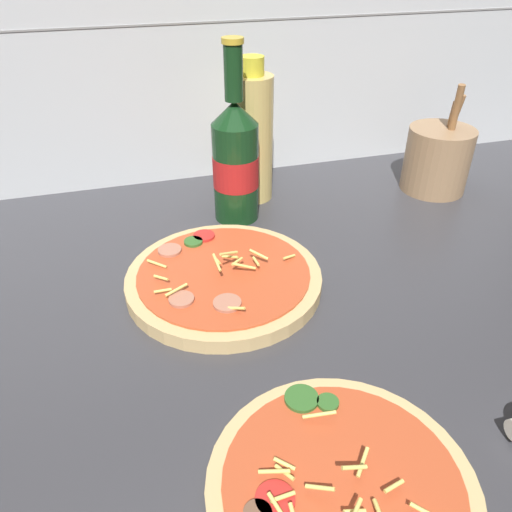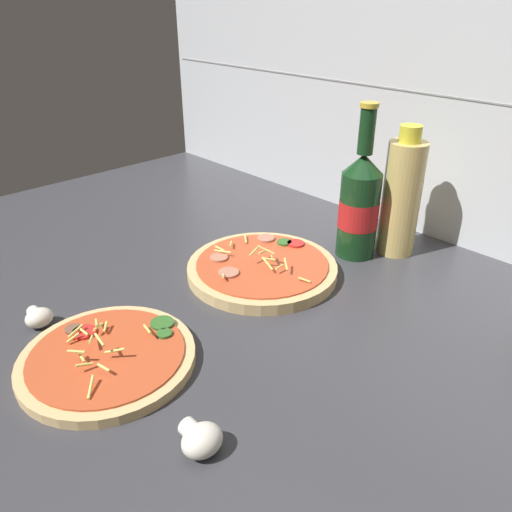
# 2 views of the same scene
# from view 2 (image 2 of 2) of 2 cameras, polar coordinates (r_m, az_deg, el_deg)

# --- Properties ---
(counter_slab) EXTENTS (1.60, 0.90, 0.03)m
(counter_slab) POSITION_cam_2_polar(r_m,az_deg,el_deg) (0.78, 0.28, -7.53)
(counter_slab) COLOR #38383D
(counter_slab) RESTS_ON ground
(tile_backsplash) EXTENTS (1.60, 0.01, 0.60)m
(tile_backsplash) POSITION_cam_2_polar(r_m,az_deg,el_deg) (1.02, 19.99, 16.95)
(tile_backsplash) COLOR silver
(tile_backsplash) RESTS_ON ground
(pizza_near) EXTENTS (0.23, 0.23, 0.05)m
(pizza_near) POSITION_cam_2_polar(r_m,az_deg,el_deg) (0.71, -16.59, -11.09)
(pizza_near) COLOR tan
(pizza_near) RESTS_ON counter_slab
(pizza_far) EXTENTS (0.26, 0.26, 0.06)m
(pizza_far) POSITION_cam_2_polar(r_m,az_deg,el_deg) (0.88, 0.70, -1.41)
(pizza_far) COLOR tan
(pizza_far) RESTS_ON counter_slab
(beer_bottle) EXTENTS (0.07, 0.07, 0.28)m
(beer_bottle) POSITION_cam_2_polar(r_m,az_deg,el_deg) (0.93, 11.72, 5.85)
(beer_bottle) COLOR #143819
(beer_bottle) RESTS_ON counter_slab
(oil_bottle) EXTENTS (0.07, 0.07, 0.24)m
(oil_bottle) POSITION_cam_2_polar(r_m,az_deg,el_deg) (0.96, 16.28, 6.51)
(oil_bottle) COLOR #D6B766
(oil_bottle) RESTS_ON counter_slab
(mushroom_left) EXTENTS (0.05, 0.05, 0.03)m
(mushroom_left) POSITION_cam_2_polar(r_m,az_deg,el_deg) (0.57, -6.34, -20.07)
(mushroom_left) COLOR white
(mushroom_left) RESTS_ON counter_slab
(mushroom_right) EXTENTS (0.04, 0.04, 0.03)m
(mushroom_right) POSITION_cam_2_polar(r_m,az_deg,el_deg) (0.81, -23.59, -6.43)
(mushroom_right) COLOR white
(mushroom_right) RESTS_ON counter_slab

